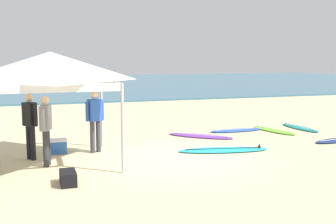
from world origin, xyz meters
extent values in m
plane|color=beige|center=(0.00, 0.00, 0.00)|extent=(80.00, 80.00, 0.00)
cube|color=#386B84|center=(0.00, 31.73, 0.05)|extent=(80.00, 36.00, 0.10)
cylinder|color=#B7B7BC|center=(-1.54, -0.93, 1.02)|extent=(0.07, 0.07, 2.05)
cylinder|color=#B7B7BC|center=(-1.54, 1.98, 1.02)|extent=(0.07, 0.07, 2.05)
cube|color=white|center=(-3.00, -0.93, 1.96)|extent=(2.92, 0.03, 0.18)
cube|color=white|center=(-3.00, 1.98, 1.96)|extent=(2.92, 0.03, 0.18)
cube|color=white|center=(-1.54, 0.53, 1.96)|extent=(0.03, 2.92, 0.18)
pyramid|color=white|center=(-3.00, 0.53, 2.40)|extent=(3.04, 3.04, 0.70)
ellipsoid|color=#7AD12D|center=(4.68, 2.63, 0.04)|extent=(0.94, 2.04, 0.07)
cube|color=white|center=(4.68, 2.63, 0.07)|extent=(0.40, 1.65, 0.01)
cone|color=white|center=(4.51, 3.42, 0.13)|extent=(0.09, 0.09, 0.12)
ellipsoid|color=purple|center=(1.80, 2.48, 0.04)|extent=(2.06, 1.90, 0.07)
cube|color=white|center=(1.80, 2.48, 0.07)|extent=(1.45, 1.27, 0.01)
cone|color=white|center=(2.48, 1.89, 0.13)|extent=(0.09, 0.09, 0.12)
ellipsoid|color=#23B2CC|center=(1.60, 0.35, 0.04)|extent=(2.65, 1.16, 0.07)
cube|color=black|center=(1.60, 0.35, 0.07)|extent=(2.15, 0.45, 0.01)
cone|color=black|center=(2.63, 0.16, 0.13)|extent=(0.09, 0.09, 0.12)
ellipsoid|color=blue|center=(3.43, 3.07, 0.04)|extent=(2.02, 0.58, 0.07)
cube|color=white|center=(3.43, 3.07, 0.07)|extent=(1.71, 0.07, 0.01)
cone|color=white|center=(2.60, 3.05, 0.13)|extent=(0.09, 0.09, 0.12)
ellipsoid|color=#19847F|center=(5.92, 2.83, 0.04)|extent=(0.58, 1.99, 0.07)
cube|color=white|center=(5.92, 2.83, 0.07)|extent=(0.08, 1.68, 0.01)
cone|color=white|center=(5.90, 3.64, 0.13)|extent=(0.09, 0.09, 0.12)
cylinder|color=black|center=(-3.58, 1.09, 0.44)|extent=(0.13, 0.13, 0.88)
cylinder|color=black|center=(-3.48, 0.94, 0.44)|extent=(0.13, 0.13, 0.88)
cube|color=black|center=(-3.53, 1.01, 1.18)|extent=(0.38, 0.42, 0.60)
sphere|color=beige|center=(-3.53, 1.01, 1.60)|extent=(0.21, 0.21, 0.21)
cylinder|color=black|center=(-3.66, 1.20, 1.16)|extent=(0.09, 0.09, 0.54)
cylinder|color=black|center=(-3.40, 0.82, 1.16)|extent=(0.09, 0.09, 0.54)
cylinder|color=#383842|center=(-1.75, 1.35, 0.44)|extent=(0.13, 0.13, 0.88)
cylinder|color=#383842|center=(-1.92, 1.29, 0.44)|extent=(0.13, 0.13, 0.88)
cube|color=#2851B2|center=(-1.83, 1.32, 1.18)|extent=(0.41, 0.33, 0.60)
sphere|color=beige|center=(-1.83, 1.32, 1.60)|extent=(0.21, 0.21, 0.21)
cylinder|color=#2851B2|center=(-1.62, 1.40, 1.16)|extent=(0.09, 0.09, 0.54)
cylinder|color=#2851B2|center=(-2.05, 1.25, 1.16)|extent=(0.09, 0.09, 0.54)
cylinder|color=#2D2D33|center=(-3.19, 0.15, 0.44)|extent=(0.13, 0.13, 0.88)
cylinder|color=#2D2D33|center=(-3.14, 0.32, 0.44)|extent=(0.13, 0.13, 0.88)
cube|color=gray|center=(-3.17, 0.23, 1.18)|extent=(0.31, 0.41, 0.60)
sphere|color=beige|center=(-3.17, 0.23, 1.60)|extent=(0.21, 0.21, 0.21)
cylinder|color=gray|center=(-3.23, 0.01, 1.16)|extent=(0.09, 0.09, 0.54)
cylinder|color=gray|center=(-3.11, 0.45, 1.16)|extent=(0.09, 0.09, 0.54)
cube|color=black|center=(-2.81, -1.43, 0.14)|extent=(0.32, 0.60, 0.28)
cube|color=#2D60B7|center=(-2.84, 1.52, 0.17)|extent=(0.48, 0.34, 0.34)
cube|color=white|center=(-2.84, 1.52, 0.37)|extent=(0.50, 0.36, 0.05)
camera|label=1|loc=(-3.44, -9.94, 2.61)|focal=44.16mm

